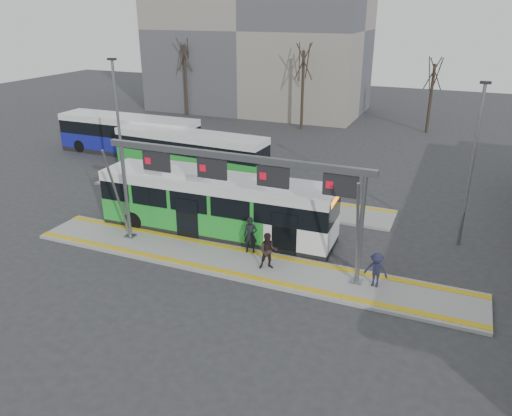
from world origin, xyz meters
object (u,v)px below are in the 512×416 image
at_px(passenger_b, 268,251).
at_px(passenger_c, 376,270).
at_px(gantry, 234,176).
at_px(passenger_a, 250,235).
at_px(hero_bus, 216,205).

bearing_deg(passenger_b, passenger_c, -21.27).
xyz_separation_m(gantry, passenger_c, (6.66, -0.01, -3.36)).
distance_m(gantry, passenger_c, 7.46).
bearing_deg(passenger_a, passenger_b, -55.39).
relative_size(hero_bus, passenger_c, 8.08).
bearing_deg(passenger_a, gantry, -131.35).
xyz_separation_m(gantry, passenger_a, (0.41, 0.85, -3.23)).
distance_m(hero_bus, passenger_c, 9.35).
bearing_deg(passenger_c, gantry, -175.61).
xyz_separation_m(hero_bus, passenger_a, (2.73, -1.67, -0.53)).
distance_m(passenger_a, passenger_c, 6.31).
height_order(gantry, passenger_a, gantry).
bearing_deg(hero_bus, passenger_b, -36.18).
height_order(gantry, passenger_b, gantry).
distance_m(gantry, passenger_a, 3.37).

